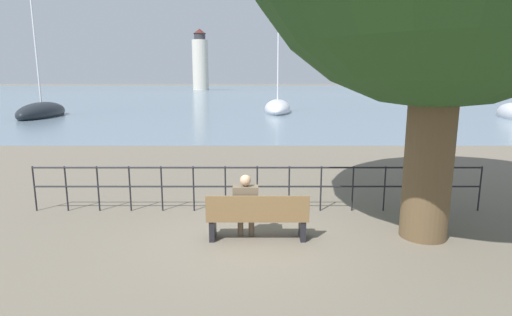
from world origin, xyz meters
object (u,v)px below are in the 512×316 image
at_px(park_bench, 256,218).
at_px(sailboat_0, 512,113).
at_px(sailboat_2, 40,112).
at_px(harbor_lighthouse, 199,62).
at_px(seated_person_left, 244,204).
at_px(sailboat_1, 276,108).

height_order(park_bench, sailboat_0, sailboat_0).
relative_size(sailboat_0, sailboat_2, 0.88).
distance_m(park_bench, sailboat_0, 33.09).
distance_m(sailboat_0, harbor_lighthouse, 112.45).
bearing_deg(seated_person_left, sailboat_2, 123.93).
bearing_deg(harbor_lighthouse, sailboat_0, -69.22).
xyz_separation_m(park_bench, harbor_lighthouse, (-18.73, 130.34, 8.89)).
height_order(sailboat_0, sailboat_1, sailboat_0).
bearing_deg(sailboat_1, park_bench, -90.07).
xyz_separation_m(park_bench, sailboat_1, (2.07, 31.85, -0.07)).
bearing_deg(seated_person_left, sailboat_1, 85.88).
height_order(sailboat_1, harbor_lighthouse, harbor_lighthouse).
distance_m(park_bench, sailboat_1, 31.91).
relative_size(seated_person_left, sailboat_0, 0.12).
bearing_deg(park_bench, harbor_lighthouse, 98.18).
bearing_deg(sailboat_0, seated_person_left, -117.42).
bearing_deg(sailboat_1, sailboat_0, -14.75).
xyz_separation_m(sailboat_0, sailboat_2, (-39.06, 0.99, -0.01)).
xyz_separation_m(sailboat_1, sailboat_2, (-20.09, -5.31, 0.02)).
distance_m(park_bench, sailboat_2, 32.08).
height_order(sailboat_2, harbor_lighthouse, harbor_lighthouse).
relative_size(park_bench, sailboat_2, 0.16).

